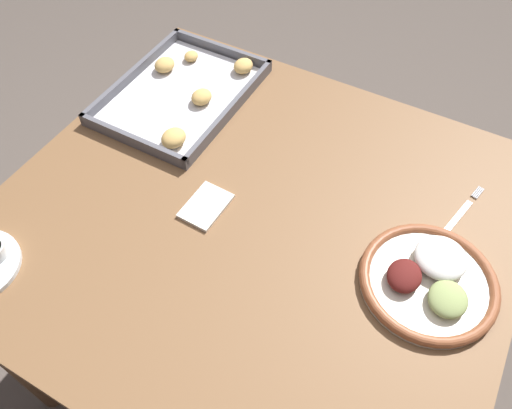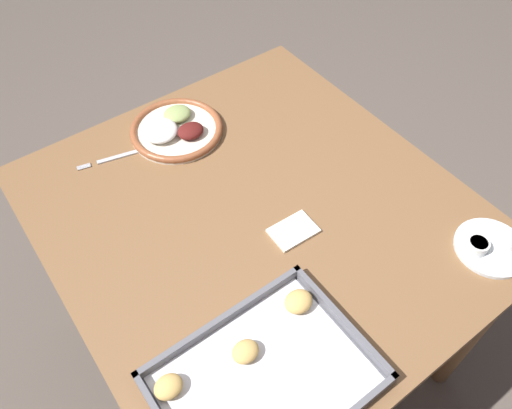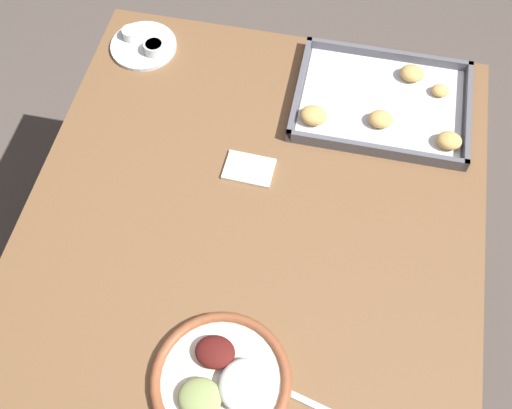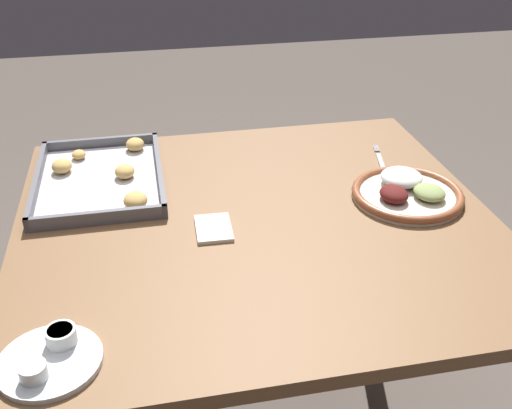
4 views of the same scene
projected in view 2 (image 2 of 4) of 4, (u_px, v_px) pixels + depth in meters
name	position (u px, v px, depth m)	size (l,w,h in m)	color
ground_plane	(257.00, 339.00, 1.79)	(8.00, 8.00, 0.00)	#564C44
dining_table	(257.00, 238.00, 1.30)	(0.96, 1.04, 0.74)	brown
dinner_plate	(175.00, 129.00, 1.38)	(0.26, 0.26, 0.05)	beige
fork	(120.00, 156.00, 1.33)	(0.20, 0.06, 0.00)	#B2B2B7
saucer_plate	(491.00, 246.00, 1.14)	(0.16, 0.16, 0.04)	silver
baking_tray	(261.00, 377.00, 0.95)	(0.40, 0.30, 0.04)	#595960
napkin	(293.00, 231.00, 1.17)	(0.11, 0.08, 0.01)	silver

